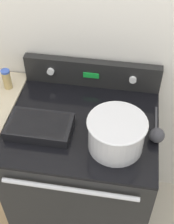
{
  "coord_description": "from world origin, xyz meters",
  "views": [
    {
      "loc": [
        0.2,
        -0.76,
        2.12
      ],
      "look_at": [
        0.02,
        0.35,
        1.01
      ],
      "focal_mm": 50.0,
      "sensor_mm": 36.0,
      "label": 1
    }
  ],
  "objects": [
    {
      "name": "spice_jar_blue_cap",
      "position": [
        -0.47,
        0.53,
        1.02
      ],
      "size": [
        0.05,
        0.05,
        0.12
      ],
      "color": "tan",
      "rests_on": "side_counter"
    },
    {
      "name": "kitchen_wall",
      "position": [
        0.0,
        0.71,
        1.25
      ],
      "size": [
        8.0,
        0.05,
        2.5
      ],
      "color": "silver",
      "rests_on": "ground_plane"
    },
    {
      "name": "stove_range",
      "position": [
        0.0,
        0.34,
        0.47
      ],
      "size": [
        0.78,
        0.7,
        0.95
      ],
      "color": "black",
      "rests_on": "ground_plane"
    },
    {
      "name": "mixing_bowl",
      "position": [
        0.18,
        0.21,
        1.04
      ],
      "size": [
        0.28,
        0.28,
        0.17
      ],
      "color": "silver",
      "rests_on": "stove_range"
    },
    {
      "name": "control_panel",
      "position": [
        0.0,
        0.65,
        1.03
      ],
      "size": [
        0.78,
        0.07,
        0.16
      ],
      "color": "black",
      "rests_on": "stove_range"
    },
    {
      "name": "casserole_dish",
      "position": [
        -0.2,
        0.25,
        0.98
      ],
      "size": [
        0.32,
        0.2,
        0.05
      ],
      "color": "black",
      "rests_on": "stove_range"
    },
    {
      "name": "ladle",
      "position": [
        0.37,
        0.28,
        0.98
      ],
      "size": [
        0.08,
        0.27,
        0.08
      ],
      "color": "#333338",
      "rests_on": "stove_range"
    }
  ]
}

